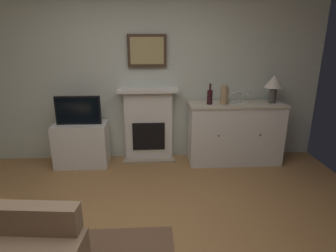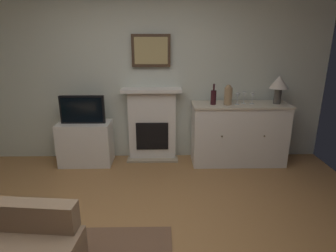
# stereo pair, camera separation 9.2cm
# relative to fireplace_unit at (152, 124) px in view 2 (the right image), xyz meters

# --- Properties ---
(wall_rear) EXTENTS (5.37, 0.06, 2.78)m
(wall_rear) POSITION_rel_fireplace_unit_xyz_m (-0.09, 0.13, 0.84)
(wall_rear) COLOR silver
(wall_rear) RESTS_ON ground_plane
(fireplace_unit) EXTENTS (0.87, 0.30, 1.10)m
(fireplace_unit) POSITION_rel_fireplace_unit_xyz_m (0.00, 0.00, 0.00)
(fireplace_unit) COLOR white
(fireplace_unit) RESTS_ON ground_plane
(framed_picture) EXTENTS (0.55, 0.04, 0.45)m
(framed_picture) POSITION_rel_fireplace_unit_xyz_m (0.00, 0.05, 1.08)
(framed_picture) COLOR #473323
(sideboard_cabinet) EXTENTS (1.38, 0.49, 0.90)m
(sideboard_cabinet) POSITION_rel_fireplace_unit_xyz_m (1.27, -0.18, -0.10)
(sideboard_cabinet) COLOR white
(sideboard_cabinet) RESTS_ON ground_plane
(table_lamp) EXTENTS (0.26, 0.26, 0.40)m
(table_lamp) POSITION_rel_fireplace_unit_xyz_m (1.78, -0.18, 0.63)
(table_lamp) COLOR #4C4742
(table_lamp) RESTS_ON sideboard_cabinet
(wine_bottle) EXTENTS (0.08, 0.08, 0.29)m
(wine_bottle) POSITION_rel_fireplace_unit_xyz_m (0.87, -0.21, 0.46)
(wine_bottle) COLOR #331419
(wine_bottle) RESTS_ON sideboard_cabinet
(wine_glass_left) EXTENTS (0.07, 0.07, 0.16)m
(wine_glass_left) POSITION_rel_fireplace_unit_xyz_m (1.21, -0.22, 0.48)
(wine_glass_left) COLOR silver
(wine_glass_left) RESTS_ON sideboard_cabinet
(wine_glass_center) EXTENTS (0.07, 0.07, 0.16)m
(wine_glass_center) POSITION_rel_fireplace_unit_xyz_m (1.32, -0.16, 0.48)
(wine_glass_center) COLOR silver
(wine_glass_center) RESTS_ON sideboard_cabinet
(wine_glass_right) EXTENTS (0.07, 0.07, 0.16)m
(wine_glass_right) POSITION_rel_fireplace_unit_xyz_m (1.43, -0.18, 0.48)
(wine_glass_right) COLOR silver
(wine_glass_right) RESTS_ON sideboard_cabinet
(vase_decorative) EXTENTS (0.11, 0.11, 0.28)m
(vase_decorative) POSITION_rel_fireplace_unit_xyz_m (1.07, -0.23, 0.49)
(vase_decorative) COLOR #9E7F5B
(vase_decorative) RESTS_ON sideboard_cabinet
(tv_cabinet) EXTENTS (0.75, 0.42, 0.63)m
(tv_cabinet) POSITION_rel_fireplace_unit_xyz_m (-0.97, -0.16, -0.23)
(tv_cabinet) COLOR white
(tv_cabinet) RESTS_ON ground_plane
(tv_set) EXTENTS (0.62, 0.07, 0.40)m
(tv_set) POSITION_rel_fireplace_unit_xyz_m (-0.97, -0.19, 0.28)
(tv_set) COLOR black
(tv_set) RESTS_ON tv_cabinet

